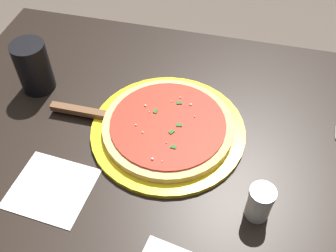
% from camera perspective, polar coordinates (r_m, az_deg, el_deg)
% --- Properties ---
extents(restaurant_table, '(1.04, 0.78, 0.75)m').
position_cam_1_polar(restaurant_table, '(0.94, -0.75, -7.54)').
color(restaurant_table, black).
rests_on(restaurant_table, ground_plane).
extents(serving_plate, '(0.33, 0.33, 0.01)m').
position_cam_1_polar(serving_plate, '(0.83, -0.00, -0.67)').
color(serving_plate, yellow).
rests_on(serving_plate, restaurant_table).
extents(pizza, '(0.28, 0.28, 0.02)m').
position_cam_1_polar(pizza, '(0.82, -0.00, 0.01)').
color(pizza, '#DBB26B').
rests_on(pizza, serving_plate).
extents(pizza_server, '(0.22, 0.07, 0.01)m').
position_cam_1_polar(pizza_server, '(0.86, -10.40, 1.67)').
color(pizza_server, silver).
rests_on(pizza_server, serving_plate).
extents(cup_tall_drink, '(0.08, 0.08, 0.12)m').
position_cam_1_polar(cup_tall_drink, '(0.94, -19.08, 8.17)').
color(cup_tall_drink, black).
rests_on(cup_tall_drink, restaurant_table).
extents(napkin_folded_right, '(0.16, 0.15, 0.00)m').
position_cam_1_polar(napkin_folded_right, '(0.78, -16.66, -8.71)').
color(napkin_folded_right, white).
rests_on(napkin_folded_right, restaurant_table).
extents(parmesan_shaker, '(0.05, 0.05, 0.07)m').
position_cam_1_polar(parmesan_shaker, '(0.71, 13.26, -10.85)').
color(parmesan_shaker, silver).
rests_on(parmesan_shaker, restaurant_table).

